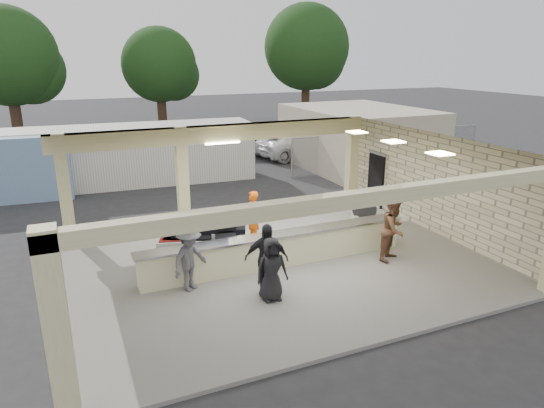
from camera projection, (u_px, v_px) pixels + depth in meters
name	position (u px, v px, depth m)	size (l,w,h in m)	color
ground	(272.00, 261.00, 14.64)	(120.00, 120.00, 0.00)	#262628
pavilion	(269.00, 212.00, 14.90)	(12.01, 10.00, 3.55)	slate
baggage_counter	(278.00, 249.00, 14.03)	(8.20, 0.58, 0.98)	beige
luggage_cart	(203.00, 237.00, 14.09)	(2.91, 2.26, 1.50)	silver
drum_fan	(365.00, 208.00, 17.42)	(0.97, 0.91, 1.11)	silver
baggage_handler	(252.00, 217.00, 15.63)	(0.63, 0.34, 1.72)	#ED590C
passenger_a	(394.00, 229.00, 14.30)	(0.93, 0.41, 1.91)	brown
passenger_b	(266.00, 259.00, 12.22)	(1.11, 0.40, 1.90)	black
passenger_c	(190.00, 259.00, 12.44)	(1.12, 0.39, 1.73)	#4A4A4F
passenger_d	(272.00, 269.00, 11.96)	(0.80, 0.33, 1.64)	black
car_white_a	(299.00, 144.00, 29.30)	(2.50, 5.28, 1.51)	white
car_white_b	(383.00, 141.00, 30.49)	(1.68, 4.50, 1.42)	white
car_dark	(243.00, 142.00, 29.82)	(1.67, 4.73, 1.58)	black
container_white	(118.00, 156.00, 22.89)	(12.80, 2.56, 2.77)	white
fence	(391.00, 149.00, 26.40)	(12.06, 0.06, 2.03)	gray
tree_left	(13.00, 60.00, 31.20)	(6.60, 6.30, 9.00)	#382619
tree_mid	(163.00, 68.00, 36.94)	(6.00, 5.60, 8.00)	#382619
tree_right	(309.00, 51.00, 40.27)	(7.20, 7.00, 10.00)	#382619
adjacent_building	(358.00, 138.00, 26.54)	(6.00, 8.00, 3.20)	#C1B299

